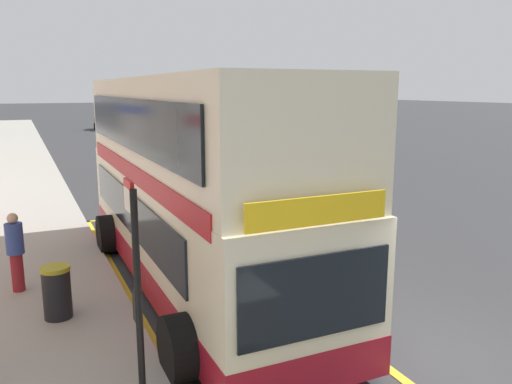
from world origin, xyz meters
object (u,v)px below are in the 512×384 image
Objects in this scene: parked_car_black_across at (106,122)px; parked_car_grey_far at (205,157)px; bus_stop_sign at (136,279)px; double_decker_bus at (191,190)px; litter_bin at (57,292)px; pedestrian_further_back at (15,249)px; parked_car_maroon_ahead at (241,153)px.

parked_car_grey_far is at bearing 88.22° from parked_car_black_across.
parked_car_black_across is at bearing 81.67° from bus_stop_sign.
litter_bin is (-2.85, -1.02, -1.44)m from double_decker_bus.
pedestrian_further_back is at bearing 77.12° from parked_car_black_across.
parked_car_maroon_ahead is (9.57, 18.97, -1.04)m from bus_stop_sign.
litter_bin is (-10.37, -15.81, -0.18)m from parked_car_maroon_ahead.
bus_stop_sign is 3.05× the size of litter_bin.
bus_stop_sign is 0.70× the size of parked_car_black_across.
parked_car_maroon_ahead is 2.58× the size of pedestrian_further_back.
double_decker_bus is at bearing 19.72° from litter_bin.
pedestrian_further_back is (-3.49, 0.64, -1.04)m from double_decker_bus.
double_decker_bus is 3.35m from litter_bin.
litter_bin is at bearing -122.67° from parked_car_maroon_ahead.
double_decker_bus is 3.70m from pedestrian_further_back.
parked_car_maroon_ahead is at bearing 63.07° from double_decker_bus.
parked_car_maroon_ahead is at bearing 92.61° from parked_car_black_across.
double_decker_bus is at bearing -10.45° from pedestrian_further_back.
parked_car_grey_far is (7.25, 18.15, -1.04)m from bus_stop_sign.
litter_bin is at bearing 78.27° from parked_car_black_across.
bus_stop_sign reaches higher than litter_bin.
parked_car_maroon_ahead is (2.37, -30.24, 0.00)m from parked_car_black_across.
parked_car_black_across is 1.00× the size of parked_car_grey_far.
bus_stop_sign is at bearing 79.80° from parked_car_black_across.
double_decker_bus is 4.66m from bus_stop_sign.
bus_stop_sign is 0.70× the size of parked_car_grey_far.
bus_stop_sign reaches higher than parked_car_grey_far.
pedestrian_further_back reaches higher than parked_car_maroon_ahead.
bus_stop_sign reaches higher than parked_car_black_across.
parked_car_black_across is at bearing 87.52° from parked_car_grey_far.
parked_car_grey_far is 1.00× the size of parked_car_maroon_ahead.
double_decker_bus reaches higher than parked_car_grey_far.
double_decker_bus is 2.45× the size of parked_car_grey_far.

